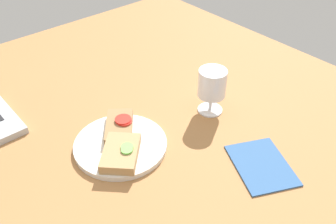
% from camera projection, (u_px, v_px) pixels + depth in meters
% --- Properties ---
extents(wooden_table, '(1.40, 1.40, 0.03)m').
position_uv_depth(wooden_table, '(131.00, 142.00, 0.93)').
color(wooden_table, '#9E6B3D').
rests_on(wooden_table, ground).
extents(plate, '(0.22, 0.22, 0.01)m').
position_uv_depth(plate, '(121.00, 145.00, 0.89)').
color(plate, silver).
rests_on(plate, wooden_table).
extents(sandwich_with_cucumber, '(0.14, 0.14, 0.03)m').
position_uv_depth(sandwich_with_cucumber, '(121.00, 153.00, 0.84)').
color(sandwich_with_cucumber, '#A88456').
rests_on(sandwich_with_cucumber, plate).
extents(sandwich_with_tomato, '(0.12, 0.13, 0.03)m').
position_uv_depth(sandwich_with_tomato, '(120.00, 126.00, 0.92)').
color(sandwich_with_tomato, '#937047').
rests_on(sandwich_with_tomato, plate).
extents(wine_glass, '(0.07, 0.07, 0.12)m').
position_uv_depth(wine_glass, '(212.00, 85.00, 0.96)').
color(wine_glass, white).
rests_on(wine_glass, wooden_table).
extents(napkin, '(0.18, 0.19, 0.00)m').
position_uv_depth(napkin, '(261.00, 165.00, 0.85)').
color(napkin, '#33598C').
rests_on(napkin, wooden_table).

